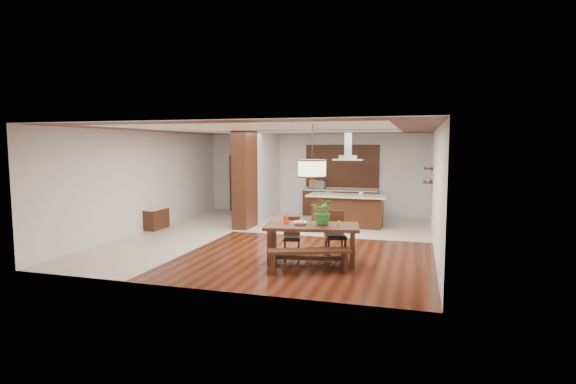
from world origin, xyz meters
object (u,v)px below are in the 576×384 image
(dining_table, at_px, (312,235))
(range_hood, at_px, (349,146))
(pendant_lantern, at_px, (312,157))
(foliage_plant, at_px, (324,211))
(dining_bench, at_px, (309,261))
(hallway_console, at_px, (157,219))
(dining_chair_left, at_px, (292,237))
(fruit_bowl, at_px, (300,223))
(kitchen_island, at_px, (348,210))
(dining_chair_right, at_px, (335,234))
(microwave, at_px, (318,184))
(island_cup, at_px, (361,194))

(dining_table, bearing_deg, range_hood, 89.04)
(pendant_lantern, distance_m, foliage_plant, 1.17)
(dining_bench, xyz_separation_m, foliage_plant, (0.12, 0.77, 0.87))
(hallway_console, distance_m, dining_chair_left, 5.09)
(fruit_bowl, bearing_deg, range_hood, 86.11)
(pendant_lantern, height_order, kitchen_island, pendant_lantern)
(fruit_bowl, relative_size, kitchen_island, 0.12)
(hallway_console, bearing_deg, fruit_bowl, -26.54)
(pendant_lantern, distance_m, kitchen_island, 4.81)
(pendant_lantern, distance_m, fruit_bowl, 1.42)
(dining_table, xyz_separation_m, dining_chair_right, (0.38, 0.67, -0.09))
(dining_chair_left, bearing_deg, foliage_plant, -43.64)
(dining_table, height_order, dining_chair_left, dining_chair_left)
(fruit_bowl, relative_size, microwave, 0.51)
(dining_chair_right, height_order, kitchen_island, dining_chair_right)
(hallway_console, height_order, island_cup, island_cup)
(microwave, bearing_deg, island_cup, -50.12)
(hallway_console, relative_size, kitchen_island, 0.36)
(dining_chair_left, xyz_separation_m, fruit_bowl, (0.35, -0.58, 0.42))
(hallway_console, relative_size, foliage_plant, 1.55)
(dining_chair_right, bearing_deg, dining_bench, -121.76)
(foliage_plant, xyz_separation_m, range_hood, (-0.16, 4.41, 1.37))
(microwave, bearing_deg, dining_table, -79.93)
(fruit_bowl, bearing_deg, dining_chair_left, 120.88)
(dining_bench, height_order, dining_chair_left, dining_chair_left)
(hallway_console, relative_size, dining_chair_left, 1.02)
(dining_table, distance_m, foliage_plant, 0.56)
(dining_bench, relative_size, range_hood, 1.79)
(hallway_console, bearing_deg, microwave, 44.89)
(dining_chair_right, bearing_deg, dining_table, -140.49)
(dining_table, relative_size, pendant_lantern, 1.60)
(pendant_lantern, xyz_separation_m, foliage_plant, (0.23, 0.07, -1.15))
(kitchen_island, bearing_deg, foliage_plant, -86.13)
(dining_table, bearing_deg, kitchen_island, 89.03)
(dining_table, relative_size, kitchen_island, 0.86)
(dining_bench, relative_size, microwave, 2.98)
(kitchen_island, xyz_separation_m, island_cup, (0.41, -0.09, 0.53))
(dining_chair_left, relative_size, range_hood, 0.96)
(foliage_plant, bearing_deg, island_cup, 86.64)
(range_hood, relative_size, island_cup, 6.65)
(fruit_bowl, bearing_deg, dining_chair_right, 50.08)
(hallway_console, xyz_separation_m, island_cup, (5.78, 1.94, 0.72))
(pendant_lantern, bearing_deg, dining_bench, -80.57)
(dining_table, relative_size, dining_bench, 1.29)
(dining_table, xyz_separation_m, dining_chair_left, (-0.58, 0.51, -0.17))
(dining_table, distance_m, dining_chair_left, 0.79)
(microwave, bearing_deg, dining_chair_left, -84.43)
(hallway_console, height_order, dining_bench, hallway_console)
(kitchen_island, xyz_separation_m, microwave, (-1.37, 1.95, 0.59))
(dining_chair_right, bearing_deg, microwave, 85.65)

